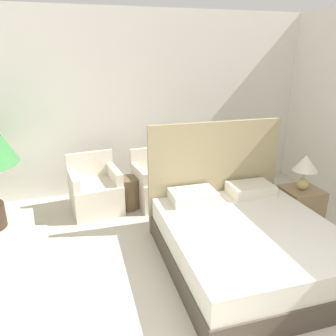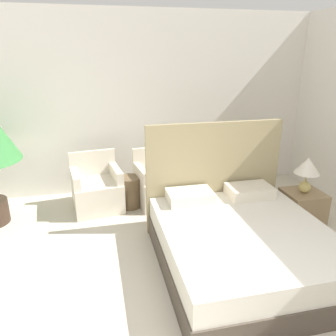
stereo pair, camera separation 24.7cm
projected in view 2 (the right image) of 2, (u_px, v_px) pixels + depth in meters
The scene contains 7 objects.
wall_back at pixel (140, 104), 5.35m from camera, with size 10.00×0.06×2.90m.
bed at pixel (240, 240), 3.60m from camera, with size 1.79×1.99×1.44m.
armchair_near_window_left at pixel (97, 191), 4.93m from camera, with size 0.78×0.76×0.84m.
armchair_near_window_right at pixel (160, 186), 5.12m from camera, with size 0.78×0.76×0.84m.
nightstand at pixel (302, 208), 4.46m from camera, with size 0.50×0.47×0.49m.
table_lamp at pixel (307, 169), 4.26m from camera, with size 0.33×0.33×0.49m.
side_table at pixel (130, 192), 5.00m from camera, with size 0.35×0.35×0.48m.
Camera 2 is at (-0.74, -1.59, 2.25)m, focal length 35.00 mm.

